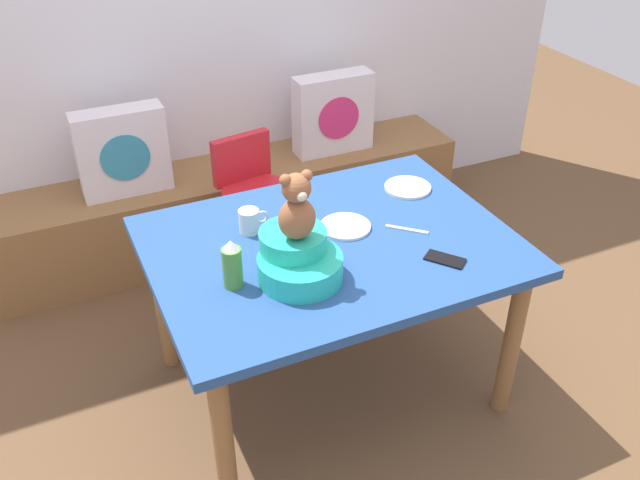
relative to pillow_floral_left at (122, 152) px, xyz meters
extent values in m
plane|color=brown|center=(0.55, -1.24, -0.68)|extent=(8.00, 8.00, 0.00)
cube|color=olive|center=(0.55, 0.02, -0.45)|extent=(2.60, 0.44, 0.46)
cube|color=silver|center=(0.00, 0.00, 0.00)|extent=(0.44, 0.14, 0.44)
cylinder|color=teal|center=(0.00, -0.07, 0.00)|extent=(0.24, 0.01, 0.24)
cube|color=silver|center=(1.15, 0.00, 0.00)|extent=(0.44, 0.14, 0.44)
cylinder|color=#E02D72|center=(1.15, -0.07, 0.00)|extent=(0.24, 0.01, 0.24)
cube|color=#264C8C|center=(0.55, -1.24, 0.04)|extent=(1.37, 1.02, 0.04)
cylinder|color=olive|center=(-0.04, -1.66, -0.33)|extent=(0.07, 0.07, 0.70)
cylinder|color=olive|center=(1.14, -1.66, -0.33)|extent=(0.07, 0.07, 0.70)
cylinder|color=olive|center=(-0.04, -0.82, -0.33)|extent=(0.07, 0.07, 0.70)
cylinder|color=olive|center=(1.14, -0.82, -0.33)|extent=(0.07, 0.07, 0.70)
cylinder|color=red|center=(0.54, -0.43, -0.17)|extent=(0.34, 0.34, 0.10)
cube|color=red|center=(0.52, -0.29, -0.01)|extent=(0.30, 0.10, 0.24)
cube|color=white|center=(0.57, -0.61, -0.10)|extent=(0.33, 0.25, 0.02)
cylinder|color=silver|center=(0.40, -0.57, -0.45)|extent=(0.03, 0.03, 0.46)
cylinder|color=silver|center=(0.68, -0.57, -0.45)|extent=(0.03, 0.03, 0.46)
cylinder|color=silver|center=(0.40, -0.29, -0.45)|extent=(0.03, 0.03, 0.46)
cylinder|color=silver|center=(0.68, -0.29, -0.45)|extent=(0.03, 0.03, 0.46)
cylinder|color=#24BEA5|center=(0.35, -1.40, 0.10)|extent=(0.30, 0.30, 0.09)
cylinder|color=#24BEA5|center=(0.35, -1.34, 0.18)|extent=(0.24, 0.24, 0.07)
ellipsoid|color=#945938|center=(0.35, -1.38, 0.29)|extent=(0.13, 0.11, 0.15)
sphere|color=#945938|center=(0.35, -1.38, 0.41)|extent=(0.10, 0.10, 0.10)
sphere|color=beige|center=(0.35, -1.43, 0.40)|extent=(0.04, 0.04, 0.04)
sphere|color=#945938|center=(0.32, -1.38, 0.45)|extent=(0.04, 0.04, 0.04)
sphere|color=#945938|center=(0.39, -1.38, 0.45)|extent=(0.04, 0.04, 0.04)
cylinder|color=#4C8C33|center=(0.13, -1.34, 0.13)|extent=(0.07, 0.07, 0.15)
cone|color=white|center=(0.13, -1.34, 0.23)|extent=(0.06, 0.06, 0.03)
cylinder|color=silver|center=(0.30, -1.04, 0.11)|extent=(0.08, 0.08, 0.09)
torus|color=silver|center=(0.35, -1.04, 0.11)|extent=(0.06, 0.01, 0.06)
cylinder|color=white|center=(1.03, -1.00, 0.07)|extent=(0.20, 0.20, 0.01)
cylinder|color=white|center=(0.65, -1.17, 0.07)|extent=(0.20, 0.20, 0.01)
cube|color=black|center=(0.88, -1.52, 0.06)|extent=(0.14, 0.16, 0.01)
cube|color=silver|center=(0.86, -1.29, 0.06)|extent=(0.13, 0.13, 0.01)
camera|label=1|loc=(-0.40, -3.20, 1.50)|focal=38.72mm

